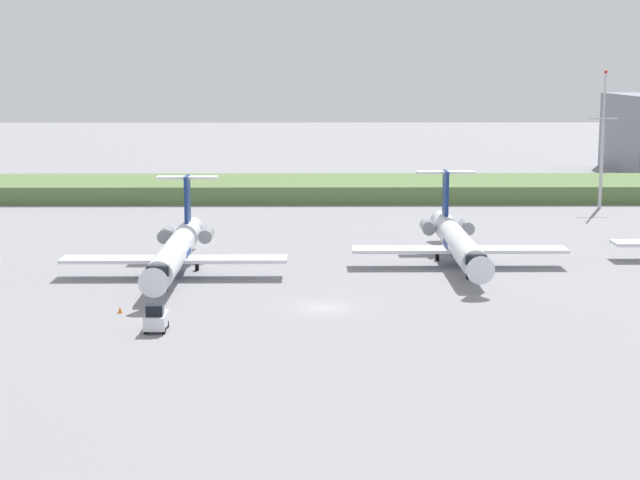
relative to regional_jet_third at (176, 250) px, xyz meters
The scene contains 7 objects.
ground_plane 21.43m from the regional_jet_third, 46.01° to the left, with size 500.00×500.00×0.00m, color gray.
grass_berm 63.04m from the regional_jet_third, 76.44° to the left, with size 320.00×20.00×2.72m, color #597542.
regional_jet_third is the anchor object (origin of this frame).
regional_jet_fourth 30.05m from the regional_jet_third, ahead, with size 22.81×31.00×9.00m.
antenna_mast 74.52m from the regional_jet_third, 40.08° to the left, with size 4.40×0.50×20.32m.
baggage_tug 22.81m from the regional_jet_third, 86.84° to the right, with size 1.72×3.20×2.30m.
safety_cone_front_marker 17.05m from the regional_jet_third, 99.52° to the right, with size 0.44×0.44×0.55m, color orange.
Camera 1 is at (-0.91, -89.42, 21.61)m, focal length 57.97 mm.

